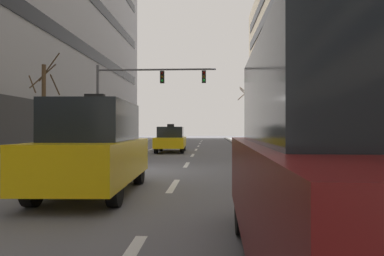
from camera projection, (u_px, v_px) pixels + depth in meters
ground_plane at (136, 171)px, 11.54m from camera, size 120.00×120.00×0.00m
sidewalk_right at (335, 170)px, 11.20m from camera, size 3.79×80.00×0.14m
lane_stripe_l1_s3 at (49, 185)px, 8.62m from camera, size 0.16×2.00×0.01m
lane_stripe_l1_s4 at (108, 164)px, 13.62m from camera, size 0.16×2.00×0.01m
lane_stripe_l1_s5 at (135, 155)px, 18.61m from camera, size 0.16×2.00×0.01m
lane_stripe_l1_s6 at (150, 149)px, 23.60m from camera, size 0.16×2.00×0.01m
lane_stripe_l1_s7 at (161, 146)px, 28.60m from camera, size 0.16×2.00×0.01m
lane_stripe_l1_s8 at (168, 143)px, 33.59m from camera, size 0.16×2.00×0.01m
lane_stripe_l1_s9 at (173, 142)px, 38.58m from camera, size 0.16×2.00×0.01m
lane_stripe_l1_s10 at (177, 140)px, 43.58m from camera, size 0.16×2.00×0.01m
lane_stripe_l2_s3 at (173, 186)px, 8.46m from camera, size 0.16×2.00×0.01m
lane_stripe_l2_s4 at (187, 165)px, 13.45m from camera, size 0.16×2.00×0.01m
lane_stripe_l2_s5 at (193, 155)px, 18.45m from camera, size 0.16×2.00×0.01m
lane_stripe_l2_s6 at (196, 150)px, 23.44m from camera, size 0.16×2.00×0.01m
lane_stripe_l2_s7 at (198, 146)px, 28.43m from camera, size 0.16×2.00×0.01m
lane_stripe_l2_s8 at (200, 144)px, 33.43m from camera, size 0.16×2.00×0.01m
lane_stripe_l2_s9 at (201, 142)px, 38.42m from camera, size 0.16×2.00×0.01m
lane_stripe_l2_s10 at (202, 140)px, 43.41m from camera, size 0.16×2.00×0.01m
taxi_driving_0 at (171, 140)px, 21.04m from camera, size 1.91×4.29×1.76m
taxi_driving_1 at (95, 148)px, 7.45m from camera, size 1.93×4.28×2.21m
taxi_driving_2 at (91, 141)px, 16.36m from camera, size 1.96×4.53×1.87m
car_parked_0 at (349, 163)px, 3.07m from camera, size 2.06×4.69×2.25m
traffic_signal_0 at (140, 87)px, 23.18m from camera, size 8.34×0.35×5.77m
street_tree_1 at (250, 112)px, 31.06m from camera, size 2.46×2.34×5.36m
street_tree_2 at (44, 105)px, 18.01m from camera, size 1.63×1.81×5.55m
pedestrian_0 at (266, 134)px, 23.54m from camera, size 0.37×0.43×1.67m
pedestrian_1 at (252, 133)px, 26.75m from camera, size 0.28×0.51×1.71m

